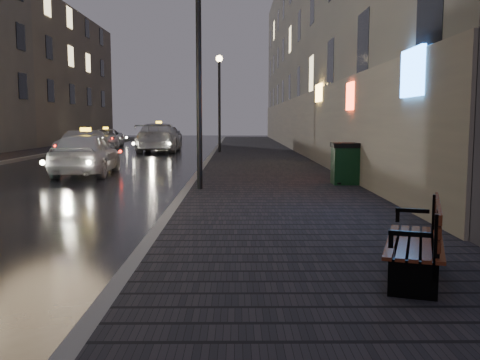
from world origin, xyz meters
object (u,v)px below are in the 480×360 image
object	(u,v)px
trash_bin	(345,163)
taxi_near	(86,153)
bench	(421,240)
car_far	(168,134)
car_left_mid	(82,144)
lamp_far	(219,91)
lamp_near	(199,57)
taxi_far	(106,138)
taxi_mid	(159,138)

from	to	relation	value
trash_bin	taxi_near	bearing A→B (deg)	155.68
bench	trash_bin	bearing A→B (deg)	103.17
taxi_near	car_far	size ratio (longest dim) A/B	1.02
car_left_mid	car_far	size ratio (longest dim) A/B	0.95
lamp_far	bench	xyz separation A→B (m)	(2.99, -23.87, -2.90)
lamp_near	taxi_far	distance (m)	25.95
taxi_near	taxi_far	xyz separation A→B (m)	(-4.06, 19.47, -0.11)
lamp_far	bench	distance (m)	24.23
bench	taxi_mid	xyz separation A→B (m)	(-6.76, 26.75, 0.27)
lamp_near	taxi_far	bearing A→B (deg)	108.87
trash_bin	car_left_mid	world-z (taller)	car_left_mid
lamp_near	lamp_far	xyz separation A→B (m)	(0.00, 16.00, 0.00)
lamp_far	car_left_mid	size ratio (longest dim) A/B	1.27
car_left_mid	taxi_mid	bearing A→B (deg)	62.21
lamp_near	car_far	distance (m)	32.38
taxi_far	taxi_mid	bearing A→B (deg)	-56.00
car_left_mid	taxi_far	size ratio (longest dim) A/B	0.90
taxi_near	taxi_far	world-z (taller)	taxi_near
trash_bin	car_left_mid	distance (m)	16.78
lamp_far	bench	world-z (taller)	lamp_far
lamp_near	car_left_mid	size ratio (longest dim) A/B	1.27
bench	car_left_mid	world-z (taller)	car_left_mid
bench	taxi_far	distance (m)	34.21
lamp_near	taxi_near	world-z (taller)	lamp_near
trash_bin	taxi_near	size ratio (longest dim) A/B	0.26
lamp_near	car_left_mid	world-z (taller)	lamp_near
taxi_near	lamp_near	bearing A→B (deg)	128.05
lamp_far	trash_bin	world-z (taller)	lamp_far
taxi_near	car_left_mid	xyz separation A→B (m)	(-2.71, 8.81, -0.07)
bench	car_far	world-z (taller)	car_far
taxi_far	lamp_near	bearing A→B (deg)	-76.81
taxi_near	bench	bearing A→B (deg)	116.72
taxi_mid	car_far	world-z (taller)	taxi_mid
bench	taxi_far	xyz separation A→B (m)	(-11.34, 32.27, 0.06)
trash_bin	car_left_mid	size ratio (longest dim) A/B	0.27
lamp_near	bench	xyz separation A→B (m)	(2.99, -7.87, -2.90)
car_far	trash_bin	bearing A→B (deg)	110.30
lamp_far	lamp_near	bearing A→B (deg)	-90.00
taxi_near	trash_bin	bearing A→B (deg)	151.77
taxi_far	car_far	world-z (taller)	car_far
lamp_near	car_left_mid	bearing A→B (deg)	116.97
lamp_near	taxi_far	world-z (taller)	lamp_near
car_far	car_left_mid	bearing A→B (deg)	87.64
lamp_near	taxi_far	size ratio (longest dim) A/B	1.14
lamp_far	taxi_mid	bearing A→B (deg)	142.53
lamp_far	taxi_near	xyz separation A→B (m)	(-4.28, -11.06, -2.73)
lamp_near	taxi_mid	bearing A→B (deg)	101.27
trash_bin	taxi_far	world-z (taller)	trash_bin
car_left_mid	taxi_far	xyz separation A→B (m)	(-1.35, 10.65, -0.04)
taxi_near	taxi_far	bearing A→B (deg)	-81.12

